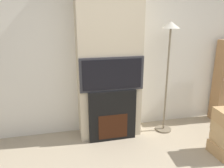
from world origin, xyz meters
The scene contains 5 objects.
wall_back centered at (0.00, 2.03, 1.35)m, with size 6.00×0.06×2.70m.
chimney_breast centered at (0.00, 1.80, 1.35)m, with size 0.96×0.40×2.70m.
fireplace centered at (0.00, 1.60, 0.40)m, with size 0.72×0.15×0.80m.
television centered at (0.00, 1.60, 1.05)m, with size 0.95×0.07×0.50m.
floor_lamp centered at (0.92, 1.67, 1.33)m, with size 0.27×0.27×1.78m.
Camera 1 is at (-0.72, -1.38, 1.81)m, focal length 35.00 mm.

